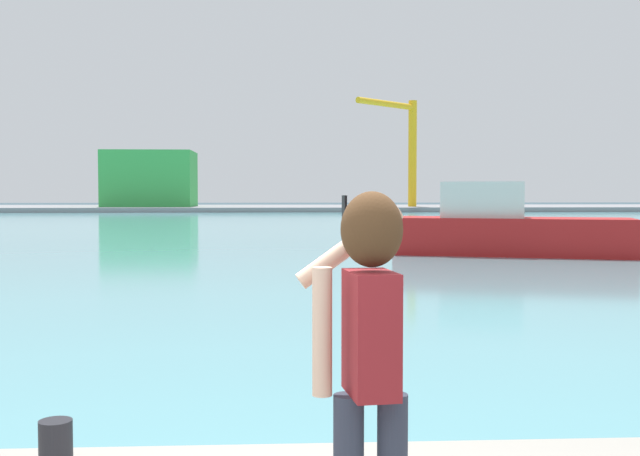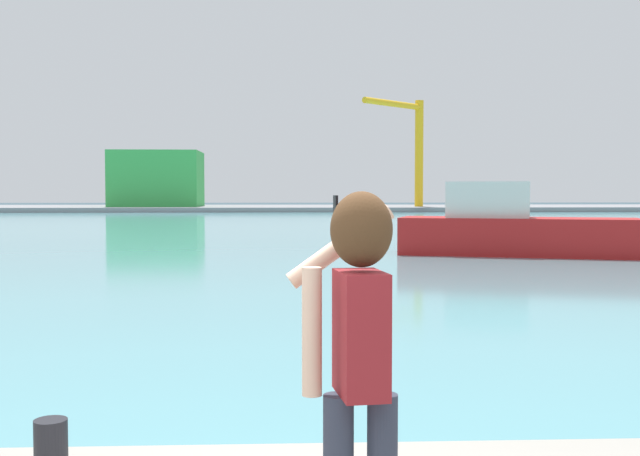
{
  "view_description": "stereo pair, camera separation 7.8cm",
  "coord_description": "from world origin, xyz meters",
  "px_view_note": "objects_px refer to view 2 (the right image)",
  "views": [
    {
      "loc": [
        0.37,
        -3.25,
        2.29
      ],
      "look_at": [
        0.84,
        5.17,
        1.9
      ],
      "focal_mm": 43.32,
      "sensor_mm": 36.0,
      "label": 1
    },
    {
      "loc": [
        0.45,
        -3.25,
        2.29
      ],
      "look_at": [
        0.84,
        5.17,
        1.9
      ],
      "focal_mm": 43.32,
      "sensor_mm": 36.0,
      "label": 2
    }
  ],
  "objects_px": {
    "person_photographer": "(358,341)",
    "boat_moored": "(511,229)",
    "warehouse_left": "(157,179)",
    "harbor_bollard": "(51,447)",
    "port_crane": "(412,140)"
  },
  "relations": [
    {
      "from": "person_photographer",
      "to": "harbor_bollard",
      "type": "bearing_deg",
      "value": 46.53
    },
    {
      "from": "boat_moored",
      "to": "port_crane",
      "type": "height_order",
      "value": "port_crane"
    },
    {
      "from": "person_photographer",
      "to": "port_crane",
      "type": "relative_size",
      "value": 0.14
    },
    {
      "from": "person_photographer",
      "to": "warehouse_left",
      "type": "relative_size",
      "value": 0.17
    },
    {
      "from": "boat_moored",
      "to": "port_crane",
      "type": "distance_m",
      "value": 63.58
    },
    {
      "from": "warehouse_left",
      "to": "harbor_bollard",
      "type": "bearing_deg",
      "value": -81.14
    },
    {
      "from": "person_photographer",
      "to": "boat_moored",
      "type": "bearing_deg",
      "value": -25.28
    },
    {
      "from": "harbor_bollard",
      "to": "boat_moored",
      "type": "bearing_deg",
      "value": 67.02
    },
    {
      "from": "boat_moored",
      "to": "port_crane",
      "type": "xyz_separation_m",
      "value": [
        6.78,
        62.78,
        7.42
      ]
    },
    {
      "from": "harbor_bollard",
      "to": "warehouse_left",
      "type": "height_order",
      "value": "warehouse_left"
    },
    {
      "from": "person_photographer",
      "to": "boat_moored",
      "type": "height_order",
      "value": "boat_moored"
    },
    {
      "from": "person_photographer",
      "to": "warehouse_left",
      "type": "xyz_separation_m",
      "value": [
        -15.66,
        90.37,
        2.23
      ]
    },
    {
      "from": "harbor_bollard",
      "to": "warehouse_left",
      "type": "xyz_separation_m",
      "value": [
        -13.89,
        89.07,
        3.12
      ]
    },
    {
      "from": "warehouse_left",
      "to": "port_crane",
      "type": "relative_size",
      "value": 0.83
    },
    {
      "from": "harbor_bollard",
      "to": "boat_moored",
      "type": "distance_m",
      "value": 24.61
    }
  ]
}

